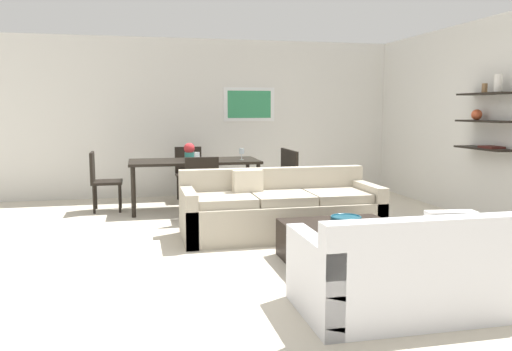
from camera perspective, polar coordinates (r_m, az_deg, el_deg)
ground_plane at (r=5.94m, az=2.27°, el=-7.38°), size 18.00×18.00×0.00m
back_wall_unit at (r=9.26m, az=-1.60°, el=6.36°), size 8.40×0.09×2.70m
right_wall_shelf_unit at (r=7.63m, az=23.69°, el=5.53°), size 0.34×8.20×2.70m
sofa_beige at (r=6.23m, az=2.62°, el=-3.95°), size 2.33×0.90×0.78m
loveseat_white at (r=4.10m, az=16.09°, el=-10.22°), size 1.57×0.90×0.78m
coffee_table at (r=5.21m, az=9.31°, el=-7.43°), size 1.08×0.91×0.38m
decorative_bowl at (r=5.17m, az=9.83°, el=-4.84°), size 0.30×0.30×0.09m
candle_jar at (r=5.14m, az=11.97°, el=-5.12°), size 0.07×0.07×0.07m
dining_table at (r=7.80m, az=-6.79°, el=1.18°), size 1.91×0.88×0.75m
dining_chair_head at (r=8.66m, az=-7.36°, el=0.61°), size 0.44×0.44×0.88m
dining_chair_left_far at (r=7.99m, az=-16.67°, el=-0.20°), size 0.44×0.44×0.88m
dining_chair_right_near at (r=7.89m, az=3.26°, el=0.00°), size 0.44×0.44×0.88m
dining_chair_foot at (r=6.99m, az=-6.03°, el=-0.97°), size 0.44×0.44×0.88m
dining_chair_right_far at (r=8.27m, az=2.51°, el=0.34°), size 0.44×0.44×0.88m
wine_glass_right_near at (r=7.78m, az=-1.58°, el=2.65°), size 0.08×0.08×0.17m
wine_glass_head at (r=8.16m, az=-7.09°, el=2.65°), size 0.07×0.07×0.14m
wine_glass_foot at (r=7.41m, az=-6.50°, el=2.24°), size 0.08×0.08×0.15m
centerpiece_vase at (r=7.73m, az=-7.33°, el=2.65°), size 0.16×0.16×0.26m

